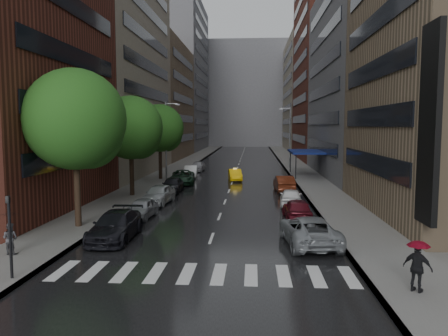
# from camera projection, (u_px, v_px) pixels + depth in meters

# --- Properties ---
(ground) EXTENTS (220.00, 220.00, 0.00)m
(ground) POSITION_uv_depth(u_px,v_px,m) (204.00, 260.00, 21.05)
(ground) COLOR gray
(ground) RESTS_ON ground
(road) EXTENTS (14.00, 140.00, 0.01)m
(road) POSITION_uv_depth(u_px,v_px,m) (238.00, 165.00, 70.70)
(road) COLOR black
(road) RESTS_ON ground
(sidewalk_left) EXTENTS (4.00, 140.00, 0.15)m
(sidewalk_left) POSITION_uv_depth(u_px,v_px,m) (183.00, 164.00, 71.29)
(sidewalk_left) COLOR gray
(sidewalk_left) RESTS_ON ground
(sidewalk_right) EXTENTS (4.00, 140.00, 0.15)m
(sidewalk_right) POSITION_uv_depth(u_px,v_px,m) (294.00, 165.00, 70.10)
(sidewalk_right) COLOR gray
(sidewalk_right) RESTS_ON ground
(crosswalk) EXTENTS (13.15, 2.80, 0.01)m
(crosswalk) POSITION_uv_depth(u_px,v_px,m) (203.00, 273.00, 19.05)
(crosswalk) COLOR silver
(crosswalk) RESTS_ON ground
(buildings_left) EXTENTS (8.00, 108.00, 38.00)m
(buildings_left) POSITION_uv_depth(u_px,v_px,m) (158.00, 72.00, 78.86)
(buildings_left) COLOR maroon
(buildings_left) RESTS_ON ground
(buildings_right) EXTENTS (8.05, 109.10, 36.00)m
(buildings_right) POSITION_uv_depth(u_px,v_px,m) (327.00, 75.00, 74.89)
(buildings_right) COLOR #937A5B
(buildings_right) RESTS_ON ground
(building_far) EXTENTS (40.00, 14.00, 32.00)m
(building_far) POSITION_uv_depth(u_px,v_px,m) (246.00, 95.00, 136.66)
(building_far) COLOR slate
(building_far) RESTS_ON ground
(tree_near) EXTENTS (6.24, 6.24, 9.95)m
(tree_near) POSITION_uv_depth(u_px,v_px,m) (75.00, 120.00, 26.82)
(tree_near) COLOR #382619
(tree_near) RESTS_ON ground
(tree_mid) EXTENTS (5.72, 5.72, 9.12)m
(tree_mid) POSITION_uv_depth(u_px,v_px,m) (131.00, 128.00, 39.08)
(tree_mid) COLOR #382619
(tree_mid) RESTS_ON ground
(tree_far) EXTENTS (5.62, 5.62, 8.95)m
(tree_far) POSITION_uv_depth(u_px,v_px,m) (160.00, 128.00, 51.22)
(tree_far) COLOR #382619
(tree_far) RESTS_ON ground
(taxi) EXTENTS (1.92, 4.20, 1.33)m
(taxi) POSITION_uv_depth(u_px,v_px,m) (235.00, 175.00, 51.13)
(taxi) COLOR yellow
(taxi) RESTS_ON ground
(parked_cars_left) EXTENTS (3.10, 41.79, 1.59)m
(parked_cars_left) POSITION_uv_depth(u_px,v_px,m) (171.00, 185.00, 41.48)
(parked_cars_left) COLOR black
(parked_cars_left) RESTS_ON ground
(parked_cars_right) EXTENTS (3.16, 24.67, 1.57)m
(parked_cars_right) POSITION_uv_depth(u_px,v_px,m) (295.00, 205.00, 31.11)
(parked_cars_right) COLOR gray
(parked_cars_right) RESTS_ON ground
(ped_black_umbrella) EXTENTS (0.96, 0.98, 2.09)m
(ped_black_umbrella) POSITION_uv_depth(u_px,v_px,m) (10.00, 229.00, 21.33)
(ped_black_umbrella) COLOR #49484C
(ped_black_umbrella) RESTS_ON sidewalk_left
(ped_red_umbrella) EXTENTS (1.13, 1.06, 2.01)m
(ped_red_umbrella) POSITION_uv_depth(u_px,v_px,m) (418.00, 262.00, 16.48)
(ped_red_umbrella) COLOR black
(ped_red_umbrella) RESTS_ON sidewalk_right
(traffic_light) EXTENTS (0.18, 0.15, 3.45)m
(traffic_light) POSITION_uv_depth(u_px,v_px,m) (10.00, 229.00, 17.89)
(traffic_light) COLOR black
(traffic_light) RESTS_ON sidewalk_left
(street_lamp_left) EXTENTS (1.74, 0.22, 9.00)m
(street_lamp_left) POSITION_uv_depth(u_px,v_px,m) (167.00, 139.00, 50.88)
(street_lamp_left) COLOR gray
(street_lamp_left) RESTS_ON sidewalk_left
(street_lamp_right) EXTENTS (1.74, 0.22, 9.00)m
(street_lamp_right) POSITION_uv_depth(u_px,v_px,m) (289.00, 136.00, 64.75)
(street_lamp_right) COLOR gray
(street_lamp_right) RESTS_ON sidewalk_right
(awning) EXTENTS (4.00, 8.00, 3.12)m
(awning) POSITION_uv_depth(u_px,v_px,m) (306.00, 152.00, 54.91)
(awning) COLOR navy
(awning) RESTS_ON sidewalk_right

